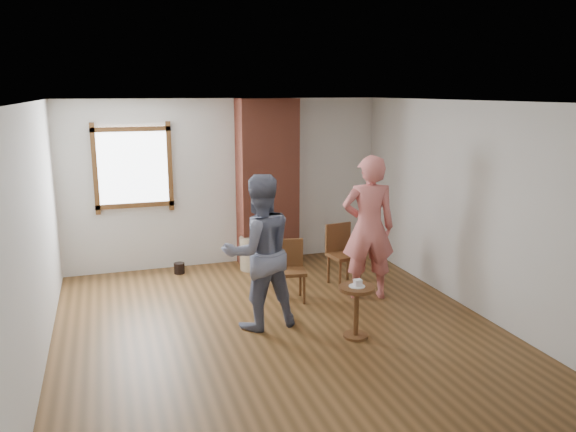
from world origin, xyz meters
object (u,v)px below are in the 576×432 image
Objects in this scene: stoneware_crock at (253,253)px; person_pink at (368,228)px; side_table at (356,303)px; man at (259,252)px; dining_chair_left at (290,267)px; dining_chair_right at (342,251)px.

stoneware_crock is 2.12m from person_pink.
man is (-0.94, 0.65, 0.50)m from side_table.
stoneware_crock is at bearing 105.82° from dining_chair_left.
man reaches higher than stoneware_crock.
dining_chair_right is (1.05, -1.02, 0.23)m from stoneware_crock.
person_pink is at bearing 58.78° from side_table.
dining_chair_left reaches higher than side_table.
side_table is at bearing 139.55° from man.
dining_chair_right is 1.82m from side_table.
person_pink is (1.00, -0.25, 0.51)m from dining_chair_left.
dining_chair_right is 1.91m from man.
man is at bearing 145.45° from side_table.
person_pink reaches higher than dining_chair_left.
dining_chair_right is at bearing -65.57° from person_pink.
side_table is 1.42m from person_pink.
dining_chair_left is (0.15, -1.39, 0.19)m from stoneware_crock.
dining_chair_left is 0.44× the size of man.
dining_chair_right is 1.43× the size of side_table.
stoneware_crock is 0.86× the size of side_table.
person_pink reaches higher than man.
side_table reaches higher than stoneware_crock.
man is (-0.62, -0.72, 0.46)m from dining_chair_left.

